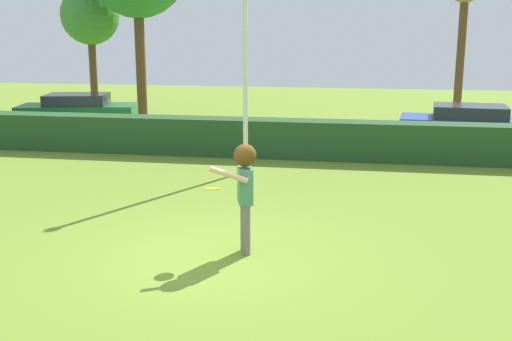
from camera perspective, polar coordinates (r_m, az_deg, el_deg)
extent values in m
plane|color=olive|center=(9.92, -4.07, -8.13)|extent=(60.00, 60.00, 0.00)
cylinder|color=slate|center=(9.92, -0.93, -5.52)|extent=(0.14, 0.14, 0.84)
cylinder|color=slate|center=(10.11, -1.05, -5.16)|extent=(0.14, 0.14, 0.84)
cube|color=#438362|center=(9.82, -1.01, -1.40)|extent=(0.32, 0.43, 0.58)
cylinder|color=tan|center=(9.51, -2.54, -0.39)|extent=(0.61, 0.27, 0.30)
cylinder|color=tan|center=(10.05, -1.15, -1.18)|extent=(0.09, 0.09, 0.62)
sphere|color=tan|center=(9.71, -1.02, 1.23)|extent=(0.22, 0.22, 0.22)
sphere|color=#4F330F|center=(9.71, -1.02, 1.41)|extent=(0.36, 0.36, 0.36)
cylinder|color=yellow|center=(9.74, -4.04, -1.70)|extent=(0.27, 0.27, 0.07)
cylinder|color=silver|center=(15.40, -1.00, 10.08)|extent=(0.12, 0.12, 5.59)
cube|color=#254C25|center=(17.56, 2.34, 2.99)|extent=(29.55, 0.90, 1.07)
cube|color=#1E6633|center=(23.80, -16.16, 5.20)|extent=(4.47, 2.57, 0.55)
cube|color=#2D333D|center=(23.74, -16.23, 6.33)|extent=(2.49, 2.00, 0.40)
cylinder|color=black|center=(24.36, -12.29, 4.93)|extent=(0.61, 0.23, 0.60)
cylinder|color=black|center=(22.70, -12.99, 4.33)|extent=(0.61, 0.23, 0.60)
cylinder|color=black|center=(25.02, -18.96, 4.73)|extent=(0.61, 0.23, 0.60)
cylinder|color=black|center=(23.41, -20.10, 4.12)|extent=(0.61, 0.23, 0.60)
cube|color=#263FA5|center=(20.56, 19.07, 3.86)|extent=(4.34, 2.08, 0.55)
cube|color=#2D333D|center=(20.50, 19.17, 5.17)|extent=(2.34, 1.76, 0.40)
cylinder|color=black|center=(21.39, 14.95, 3.71)|extent=(0.61, 0.16, 0.60)
cylinder|color=black|center=(19.71, 14.89, 2.96)|extent=(0.61, 0.16, 0.60)
cylinder|color=brown|center=(28.86, -14.81, 8.80)|extent=(0.33, 0.33, 3.41)
sphere|color=#408337|center=(28.81, -15.10, 13.70)|extent=(2.56, 2.56, 2.56)
cylinder|color=brown|center=(26.32, -10.64, 10.18)|extent=(0.41, 0.41, 4.81)
cylinder|color=brown|center=(27.35, 18.37, 9.65)|extent=(0.34, 0.34, 4.63)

